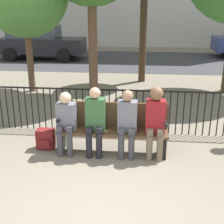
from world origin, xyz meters
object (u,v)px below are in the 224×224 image
at_px(seated_person_0, 66,120).
at_px(seated_person_3, 155,118).
at_px(seated_person_2, 127,120).
at_px(seated_person_1, 95,118).
at_px(backpack, 46,139).
at_px(park_bench, 112,126).
at_px(parked_car_1, 39,42).

xyz_separation_m(seated_person_0, seated_person_3, (1.59, 0.01, 0.08)).
height_order(seated_person_0, seated_person_2, seated_person_2).
relative_size(seated_person_1, seated_person_3, 0.97).
bearing_deg(backpack, park_bench, 0.79).
distance_m(seated_person_0, seated_person_3, 1.59).
height_order(park_bench, seated_person_3, seated_person_3).
xyz_separation_m(park_bench, backpack, (-1.27, -0.02, -0.31)).
bearing_deg(seated_person_3, seated_person_2, -179.56).
xyz_separation_m(seated_person_0, seated_person_2, (1.10, 0.00, 0.03)).
xyz_separation_m(seated_person_1, seated_person_2, (0.57, -0.00, -0.02)).
bearing_deg(parked_car_1, park_bench, -65.04).
distance_m(backpack, parked_car_1, 10.48).
height_order(park_bench, seated_person_1, seated_person_1).
relative_size(park_bench, seated_person_3, 1.57).
distance_m(seated_person_0, seated_person_2, 1.10).
xyz_separation_m(seated_person_0, backpack, (-0.44, 0.12, -0.46)).
bearing_deg(seated_person_2, parked_car_1, 115.95).
bearing_deg(seated_person_3, parked_car_1, 118.18).
bearing_deg(backpack, seated_person_1, -6.53).
bearing_deg(seated_person_2, seated_person_0, -179.80).
xyz_separation_m(park_bench, seated_person_0, (-0.83, -0.13, 0.14)).
height_order(seated_person_0, seated_person_1, seated_person_1).
bearing_deg(seated_person_0, parked_car_1, 110.64).
xyz_separation_m(seated_person_3, backpack, (-2.03, 0.11, -0.54)).
xyz_separation_m(seated_person_0, seated_person_1, (0.53, 0.01, 0.05)).
distance_m(seated_person_0, parked_car_1, 10.72).
bearing_deg(seated_person_2, seated_person_1, 179.81).
bearing_deg(seated_person_0, seated_person_2, 0.20).
xyz_separation_m(seated_person_2, parked_car_1, (-4.88, 10.03, 0.17)).
bearing_deg(parked_car_1, seated_person_0, -69.36).
relative_size(seated_person_1, backpack, 3.26).
bearing_deg(seated_person_3, backpack, 176.92).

